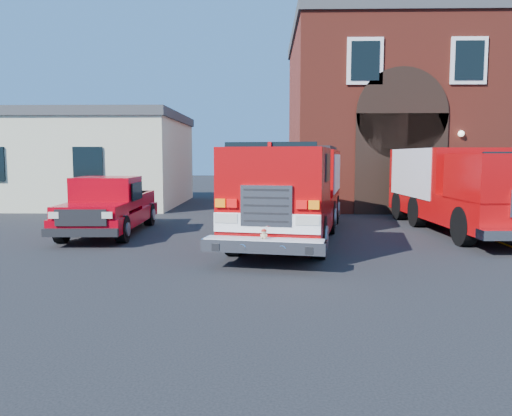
{
  "coord_description": "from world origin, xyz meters",
  "views": [
    {
      "loc": [
        0.23,
        -10.97,
        2.31
      ],
      "look_at": [
        0.0,
        -1.2,
        1.3
      ],
      "focal_mm": 35.0,
      "sensor_mm": 36.0,
      "label": 1
    }
  ],
  "objects_px": {
    "fire_station": "(447,117)",
    "fire_engine": "(293,190)",
    "side_building": "(77,159)",
    "secondary_truck": "(461,186)",
    "pickup_truck": "(110,207)"
  },
  "relations": [
    {
      "from": "fire_station",
      "to": "fire_engine",
      "type": "bearing_deg",
      "value": -126.67
    },
    {
      "from": "fire_engine",
      "to": "pickup_truck",
      "type": "height_order",
      "value": "fire_engine"
    },
    {
      "from": "side_building",
      "to": "secondary_truck",
      "type": "xyz_separation_m",
      "value": [
        15.22,
        -8.36,
        -0.8
      ]
    },
    {
      "from": "side_building",
      "to": "secondary_truck",
      "type": "relative_size",
      "value": 1.27
    },
    {
      "from": "pickup_truck",
      "to": "secondary_truck",
      "type": "xyz_separation_m",
      "value": [
        10.74,
        0.82,
        0.59
      ]
    },
    {
      "from": "side_building",
      "to": "secondary_truck",
      "type": "distance_m",
      "value": 17.39
    },
    {
      "from": "side_building",
      "to": "secondary_truck",
      "type": "bearing_deg",
      "value": -28.79
    },
    {
      "from": "fire_engine",
      "to": "secondary_truck",
      "type": "bearing_deg",
      "value": 15.3
    },
    {
      "from": "fire_station",
      "to": "fire_engine",
      "type": "xyz_separation_m",
      "value": [
        -8.04,
        -10.79,
        -2.88
      ]
    },
    {
      "from": "side_building",
      "to": "fire_engine",
      "type": "relative_size",
      "value": 1.15
    },
    {
      "from": "side_building",
      "to": "fire_engine",
      "type": "distance_m",
      "value": 14.0
    },
    {
      "from": "side_building",
      "to": "pickup_truck",
      "type": "xyz_separation_m",
      "value": [
        4.48,
        -9.18,
        -1.39
      ]
    },
    {
      "from": "fire_station",
      "to": "secondary_truck",
      "type": "xyz_separation_m",
      "value": [
        -2.77,
        -9.35,
        -2.85
      ]
    },
    {
      "from": "fire_engine",
      "to": "secondary_truck",
      "type": "xyz_separation_m",
      "value": [
        5.27,
        1.44,
        0.03
      ]
    },
    {
      "from": "fire_station",
      "to": "secondary_truck",
      "type": "relative_size",
      "value": 1.9
    }
  ]
}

